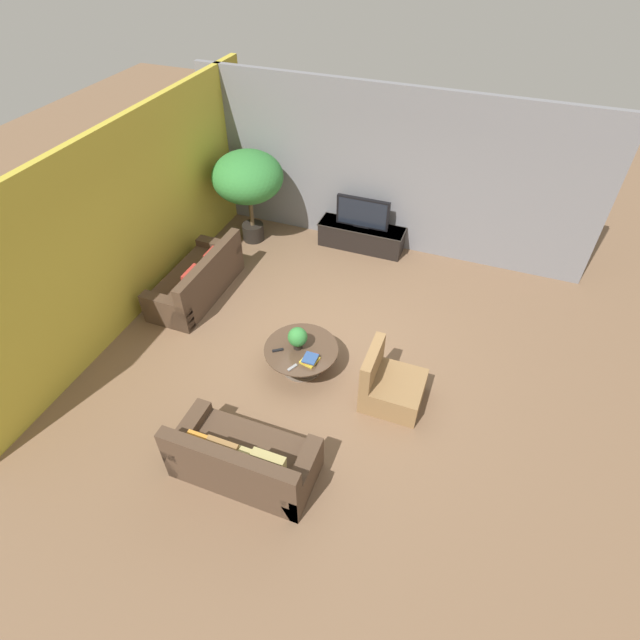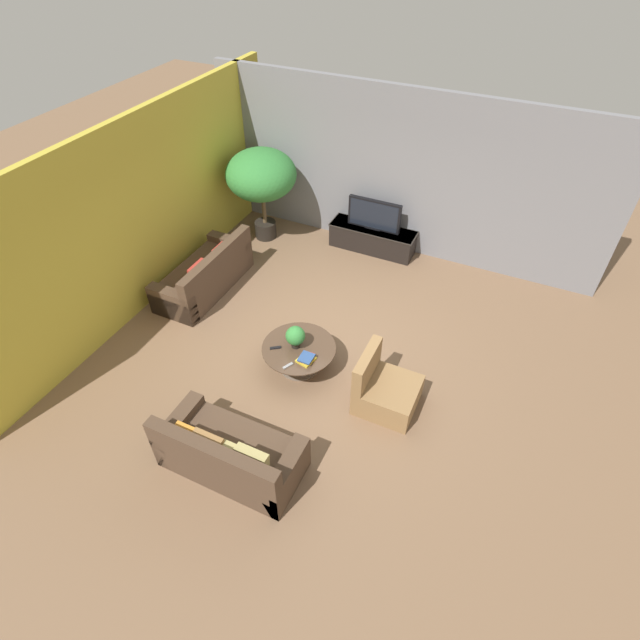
{
  "view_description": "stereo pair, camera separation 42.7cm",
  "coord_description": "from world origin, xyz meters",
  "views": [
    {
      "loc": [
        1.86,
        -5.07,
        5.54
      ],
      "look_at": [
        -0.09,
        0.08,
        0.55
      ],
      "focal_mm": 28.0,
      "sensor_mm": 36.0,
      "label": 1
    },
    {
      "loc": [
        2.25,
        -4.9,
        5.54
      ],
      "look_at": [
        -0.09,
        0.08,
        0.55
      ],
      "focal_mm": 28.0,
      "sensor_mm": 36.0,
      "label": 2
    }
  ],
  "objects": [
    {
      "name": "ground_plane",
      "position": [
        0.0,
        0.0,
        0.0
      ],
      "size": [
        24.0,
        24.0,
        0.0
      ],
      "primitive_type": "plane",
      "color": "brown"
    },
    {
      "name": "back_wall_stone",
      "position": [
        0.0,
        3.26,
        1.5
      ],
      "size": [
        7.4,
        0.12,
        3.0
      ],
      "primitive_type": "cube",
      "color": "slate",
      "rests_on": "ground"
    },
    {
      "name": "side_wall_left",
      "position": [
        -3.26,
        0.2,
        1.5
      ],
      "size": [
        0.12,
        7.4,
        3.0
      ],
      "primitive_type": "cube",
      "color": "gold",
      "rests_on": "ground"
    },
    {
      "name": "media_console",
      "position": [
        -0.32,
        2.94,
        0.25
      ],
      "size": [
        1.66,
        0.5,
        0.48
      ],
      "color": "black",
      "rests_on": "ground"
    },
    {
      "name": "television",
      "position": [
        -0.32,
        2.94,
        0.76
      ],
      "size": [
        1.02,
        0.13,
        0.58
      ],
      "color": "black",
      "rests_on": "media_console"
    },
    {
      "name": "coffee_table",
      "position": [
        -0.19,
        -0.44,
        0.29
      ],
      "size": [
        1.08,
        1.08,
        0.41
      ],
      "color": "#756656",
      "rests_on": "ground"
    },
    {
      "name": "couch_by_wall",
      "position": [
        -2.52,
        0.54,
        0.28
      ],
      "size": [
        0.84,
        1.92,
        0.84
      ],
      "rotation": [
        0.0,
        0.0,
        -1.57
      ],
      "color": "#4C3828",
      "rests_on": "ground"
    },
    {
      "name": "couch_near_entry",
      "position": [
        -0.17,
        -2.32,
        0.29
      ],
      "size": [
        1.72,
        0.84,
        0.84
      ],
      "rotation": [
        0.0,
        0.0,
        3.14
      ],
      "color": "#4C3828",
      "rests_on": "ground"
    },
    {
      "name": "armchair_wicker",
      "position": [
        1.17,
        -0.56,
        0.27
      ],
      "size": [
        0.8,
        0.76,
        0.86
      ],
      "rotation": [
        0.0,
        0.0,
        1.57
      ],
      "color": "olive",
      "rests_on": "ground"
    },
    {
      "name": "potted_palm_tall",
      "position": [
        -2.42,
        2.46,
        1.3
      ],
      "size": [
        1.32,
        1.32,
        1.8
      ],
      "color": "black",
      "rests_on": "ground"
    },
    {
      "name": "potted_plant_tabletop",
      "position": [
        -0.24,
        -0.44,
        0.61
      ],
      "size": [
        0.28,
        0.28,
        0.35
      ],
      "color": "black",
      "rests_on": "coffee_table"
    },
    {
      "name": "book_stack",
      "position": [
        0.03,
        -0.63,
        0.45
      ],
      "size": [
        0.25,
        0.27,
        0.08
      ],
      "color": "gold",
      "rests_on": "coffee_table"
    },
    {
      "name": "remote_black",
      "position": [
        -0.49,
        -0.6,
        0.42
      ],
      "size": [
        0.15,
        0.12,
        0.02
      ],
      "primitive_type": "cube",
      "rotation": [
        0.0,
        0.0,
        -0.96
      ],
      "color": "black",
      "rests_on": "coffee_table"
    },
    {
      "name": "remote_silver",
      "position": [
        -0.16,
        -0.84,
        0.42
      ],
      "size": [
        0.11,
        0.16,
        0.02
      ],
      "primitive_type": "cube",
      "rotation": [
        0.0,
        0.0,
        -0.46
      ],
      "color": "gray",
      "rests_on": "coffee_table"
    }
  ]
}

